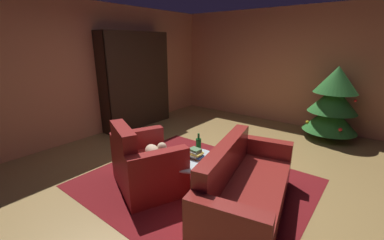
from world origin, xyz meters
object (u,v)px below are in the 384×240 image
bookshelf_unit (140,79)px  bottle_on_table (199,146)px  book_stack_on_table (195,154)px  coffee_table (192,161)px  couch_red (245,190)px  decorated_tree (333,102)px  armchair_red (145,165)px

bookshelf_unit → bottle_on_table: bearing=-25.1°
bookshelf_unit → book_stack_on_table: size_ratio=9.39×
coffee_table → bottle_on_table: bearing=99.2°
bottle_on_table → bookshelf_unit: bearing=154.9°
couch_red → bottle_on_table: (-0.85, 0.25, 0.24)m
coffee_table → bottle_on_table: size_ratio=2.48×
bottle_on_table → couch_red: bearing=-16.5°
coffee_table → decorated_tree: 3.37m
book_stack_on_table → bottle_on_table: 0.16m
bottle_on_table → decorated_tree: size_ratio=0.20×
bottle_on_table → armchair_red: bearing=-127.4°
coffee_table → book_stack_on_table: size_ratio=3.23×
couch_red → coffee_table: 0.83m
couch_red → decorated_tree: decorated_tree is taller
bookshelf_unit → decorated_tree: (3.76, 1.73, -0.33)m
bookshelf_unit → decorated_tree: 4.15m
armchair_red → couch_red: bearing=14.7°
couch_red → book_stack_on_table: (-0.81, 0.11, 0.19)m
bottle_on_table → decorated_tree: (1.15, 2.95, 0.24)m
book_stack_on_table → couch_red: bearing=-7.8°
armchair_red → couch_red: (1.31, 0.34, -0.04)m
armchair_red → book_stack_on_table: (0.50, 0.45, 0.15)m
book_stack_on_table → bottle_on_table: size_ratio=0.77×
couch_red → book_stack_on_table: size_ratio=8.43×
coffee_table → armchair_red: bearing=-140.9°
couch_red → coffee_table: couch_red is taller
bookshelf_unit → bottle_on_table: bookshelf_unit is taller
book_stack_on_table → decorated_tree: 3.30m
couch_red → coffee_table: size_ratio=2.61×
coffee_table → book_stack_on_table: book_stack_on_table is taller
bookshelf_unit → couch_red: size_ratio=1.11×
couch_red → decorated_tree: 3.25m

